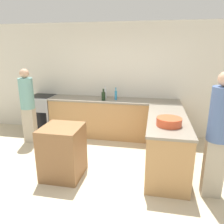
{
  "coord_description": "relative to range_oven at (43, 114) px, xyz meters",
  "views": [
    {
      "loc": [
        0.95,
        -2.9,
        2.09
      ],
      "look_at": [
        0.21,
        0.85,
        0.99
      ],
      "focal_mm": 35.0,
      "sensor_mm": 36.0,
      "label": 1
    }
  ],
  "objects": [
    {
      "name": "ground_plane",
      "position": [
        1.86,
        -2.08,
        -0.47
      ],
      "size": [
        14.0,
        14.0,
        0.0
      ],
      "primitive_type": "plane",
      "color": "beige"
    },
    {
      "name": "wall_back",
      "position": [
        1.86,
        0.34,
        0.88
      ],
      "size": [
        8.0,
        0.06,
        2.7
      ],
      "color": "silver",
      "rests_on": "ground_plane"
    },
    {
      "name": "counter_back",
      "position": [
        1.86,
        0.0,
        -0.0
      ],
      "size": [
        3.1,
        0.64,
        0.94
      ],
      "color": "tan",
      "rests_on": "ground_plane"
    },
    {
      "name": "counter_peninsula",
      "position": [
        3.06,
        -1.24,
        -0.0
      ],
      "size": [
        0.69,
        1.9,
        0.94
      ],
      "color": "tan",
      "rests_on": "ground_plane"
    },
    {
      "name": "range_oven",
      "position": [
        0.0,
        0.0,
        0.0
      ],
      "size": [
        0.6,
        0.62,
        0.95
      ],
      "color": "#ADADB2",
      "rests_on": "ground_plane"
    },
    {
      "name": "island_table",
      "position": [
        1.36,
        -1.88,
        -0.03
      ],
      "size": [
        0.64,
        0.66,
        0.88
      ],
      "color": "brown",
      "rests_on": "ground_plane"
    },
    {
      "name": "mixing_bowl",
      "position": [
        3.05,
        -1.65,
        0.53
      ],
      "size": [
        0.39,
        0.39,
        0.13
      ],
      "color": "#DB512D",
      "rests_on": "counter_peninsula"
    },
    {
      "name": "vinegar_bottle_clear",
      "position": [
        1.64,
        0.1,
        0.58
      ],
      "size": [
        0.06,
        0.06,
        0.29
      ],
      "color": "silver",
      "rests_on": "counter_back"
    },
    {
      "name": "wine_bottle_dark",
      "position": [
        1.65,
        -0.14,
        0.57
      ],
      "size": [
        0.09,
        0.09,
        0.27
      ],
      "color": "black",
      "rests_on": "counter_back"
    },
    {
      "name": "dish_soap_bottle",
      "position": [
        1.92,
        -0.03,
        0.58
      ],
      "size": [
        0.06,
        0.06,
        0.29
      ],
      "color": "#338CBF",
      "rests_on": "counter_back"
    },
    {
      "name": "person_by_range",
      "position": [
        0.05,
        -0.71,
        0.45
      ],
      "size": [
        0.3,
        0.3,
        1.69
      ],
      "color": "#ADA38E",
      "rests_on": "ground_plane"
    },
    {
      "name": "person_at_peninsula",
      "position": [
        3.7,
        -1.96,
        0.53
      ],
      "size": [
        0.3,
        0.3,
        1.82
      ],
      "color": "#ADA38E",
      "rests_on": "ground_plane"
    }
  ]
}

